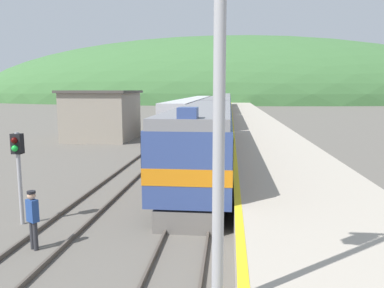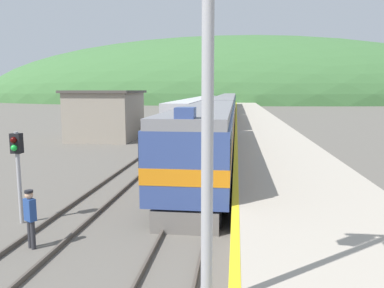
{
  "view_description": "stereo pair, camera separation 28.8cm",
  "coord_description": "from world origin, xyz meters",
  "px_view_note": "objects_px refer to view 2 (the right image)",
  "views": [
    {
      "loc": [
        1.37,
        -1.08,
        4.79
      ],
      "look_at": [
        -0.36,
        16.08,
        2.29
      ],
      "focal_mm": 35.0,
      "sensor_mm": 36.0,
      "label": 1
    },
    {
      "loc": [
        1.66,
        -1.05,
        4.79
      ],
      "look_at": [
        -0.36,
        16.08,
        2.29
      ],
      "focal_mm": 35.0,
      "sensor_mm": 36.0,
      "label": 2
    }
  ],
  "objects_px": {
    "express_train_lead_car": "(208,135)",
    "track_worker": "(30,215)",
    "signal_mast_main": "(208,23)",
    "signal_post_siding": "(17,158)",
    "carriage_fourth": "(229,101)",
    "siding_train": "(198,109)",
    "carriage_third": "(227,105)",
    "carriage_second": "(222,112)"
  },
  "relations": [
    {
      "from": "signal_post_siding",
      "to": "track_worker",
      "type": "relative_size",
      "value": 1.83
    },
    {
      "from": "express_train_lead_car",
      "to": "track_worker",
      "type": "bearing_deg",
      "value": -110.23
    },
    {
      "from": "carriage_third",
      "to": "signal_mast_main",
      "type": "xyz_separation_m",
      "value": [
        1.2,
        -61.48,
        3.72
      ]
    },
    {
      "from": "carriage_third",
      "to": "express_train_lead_car",
      "type": "bearing_deg",
      "value": -90.0
    },
    {
      "from": "express_train_lead_car",
      "to": "carriage_fourth",
      "type": "bearing_deg",
      "value": 90.0
    },
    {
      "from": "carriage_third",
      "to": "signal_post_siding",
      "type": "xyz_separation_m",
      "value": [
        -6.01,
        -55.31,
        0.3
      ]
    },
    {
      "from": "express_train_lead_car",
      "to": "signal_post_siding",
      "type": "xyz_separation_m",
      "value": [
        -6.01,
        -10.08,
        0.29
      ]
    },
    {
      "from": "signal_mast_main",
      "to": "express_train_lead_car",
      "type": "bearing_deg",
      "value": 94.22
    },
    {
      "from": "express_train_lead_car",
      "to": "carriage_second",
      "type": "bearing_deg",
      "value": 90.0
    },
    {
      "from": "siding_train",
      "to": "track_worker",
      "type": "relative_size",
      "value": 26.12
    },
    {
      "from": "carriage_second",
      "to": "signal_mast_main",
      "type": "bearing_deg",
      "value": -88.23
    },
    {
      "from": "carriage_fourth",
      "to": "signal_mast_main",
      "type": "bearing_deg",
      "value": -89.18
    },
    {
      "from": "express_train_lead_car",
      "to": "carriage_second",
      "type": "relative_size",
      "value": 1.0
    },
    {
      "from": "carriage_third",
      "to": "track_worker",
      "type": "relative_size",
      "value": 11.88
    },
    {
      "from": "express_train_lead_car",
      "to": "carriage_fourth",
      "type": "xyz_separation_m",
      "value": [
        0.0,
        67.74,
        -0.01
      ]
    },
    {
      "from": "express_train_lead_car",
      "to": "track_worker",
      "type": "height_order",
      "value": "express_train_lead_car"
    },
    {
      "from": "express_train_lead_car",
      "to": "track_worker",
      "type": "distance_m",
      "value": 12.93
    },
    {
      "from": "express_train_lead_car",
      "to": "signal_post_siding",
      "type": "bearing_deg",
      "value": -120.79
    },
    {
      "from": "signal_post_siding",
      "to": "track_worker",
      "type": "xyz_separation_m",
      "value": [
        1.55,
        -2.01,
        -1.36
      ]
    },
    {
      "from": "signal_mast_main",
      "to": "signal_post_siding",
      "type": "distance_m",
      "value": 10.09
    },
    {
      "from": "carriage_fourth",
      "to": "track_worker",
      "type": "relative_size",
      "value": 11.88
    },
    {
      "from": "carriage_third",
      "to": "carriage_fourth",
      "type": "relative_size",
      "value": 1.0
    },
    {
      "from": "carriage_fourth",
      "to": "express_train_lead_car",
      "type": "bearing_deg",
      "value": -90.0
    },
    {
      "from": "carriage_second",
      "to": "track_worker",
      "type": "height_order",
      "value": "carriage_second"
    },
    {
      "from": "carriage_fourth",
      "to": "signal_post_siding",
      "type": "distance_m",
      "value": 78.06
    },
    {
      "from": "express_train_lead_car",
      "to": "siding_train",
      "type": "height_order",
      "value": "express_train_lead_car"
    },
    {
      "from": "carriage_third",
      "to": "track_worker",
      "type": "xyz_separation_m",
      "value": [
        -4.46,
        -57.31,
        -1.06
      ]
    },
    {
      "from": "track_worker",
      "to": "carriage_fourth",
      "type": "bearing_deg",
      "value": 86.81
    },
    {
      "from": "express_train_lead_car",
      "to": "track_worker",
      "type": "relative_size",
      "value": 11.83
    },
    {
      "from": "siding_train",
      "to": "signal_post_siding",
      "type": "xyz_separation_m",
      "value": [
        -1.69,
        -47.29,
        0.61
      ]
    },
    {
      "from": "carriage_fourth",
      "to": "track_worker",
      "type": "height_order",
      "value": "carriage_fourth"
    },
    {
      "from": "express_train_lead_car",
      "to": "carriage_third",
      "type": "height_order",
      "value": "express_train_lead_car"
    },
    {
      "from": "carriage_second",
      "to": "carriage_fourth",
      "type": "height_order",
      "value": "same"
    },
    {
      "from": "signal_mast_main",
      "to": "track_worker",
      "type": "height_order",
      "value": "signal_mast_main"
    },
    {
      "from": "signal_mast_main",
      "to": "track_worker",
      "type": "xyz_separation_m",
      "value": [
        -5.66,
        4.17,
        -4.77
      ]
    },
    {
      "from": "express_train_lead_car",
      "to": "siding_train",
      "type": "xyz_separation_m",
      "value": [
        -4.32,
        37.21,
        -0.32
      ]
    },
    {
      "from": "carriage_second",
      "to": "carriage_fourth",
      "type": "xyz_separation_m",
      "value": [
        0.0,
        45.04,
        0.0
      ]
    },
    {
      "from": "signal_post_siding",
      "to": "track_worker",
      "type": "distance_m",
      "value": 2.88
    },
    {
      "from": "carriage_fourth",
      "to": "signal_post_siding",
      "type": "bearing_deg",
      "value": -94.42
    },
    {
      "from": "siding_train",
      "to": "express_train_lead_car",
      "type": "bearing_deg",
      "value": -83.37
    },
    {
      "from": "carriage_third",
      "to": "siding_train",
      "type": "relative_size",
      "value": 0.45
    },
    {
      "from": "carriage_fourth",
      "to": "carriage_second",
      "type": "bearing_deg",
      "value": -90.0
    }
  ]
}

